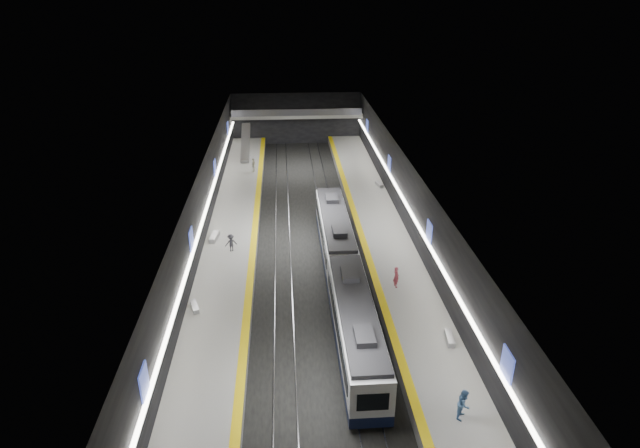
{
  "coord_description": "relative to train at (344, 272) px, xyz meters",
  "views": [
    {
      "loc": [
        -2.13,
        -47.79,
        24.34
      ],
      "look_at": [
        1.21,
        -0.42,
        2.2
      ],
      "focal_mm": 30.0,
      "sensor_mm": 36.0,
      "label": 1
    }
  ],
  "objects": [
    {
      "name": "wall_right",
      "position": [
        7.5,
        9.85,
        1.8
      ],
      "size": [
        0.04,
        70.0,
        8.0
      ],
      "primitive_type": "cube",
      "color": "black",
      "rests_on": "ground"
    },
    {
      "name": "cove_light_left",
      "position": [
        -12.3,
        9.85,
        1.6
      ],
      "size": [
        0.25,
        68.6,
        0.12
      ],
      "primitive_type": "cube",
      "color": "white",
      "rests_on": "wall_left"
    },
    {
      "name": "bench_left_far",
      "position": [
        -11.63,
        9.2,
        -0.95
      ],
      "size": [
        0.87,
        2.1,
        0.5
      ],
      "primitive_type": "cube",
      "rotation": [
        0.0,
        0.0,
        -0.15
      ],
      "color": "#99999E",
      "rests_on": "platform_left"
    },
    {
      "name": "passenger_right_b",
      "position": [
        5.28,
        -15.14,
        -0.22
      ],
      "size": [
        1.15,
        1.21,
        1.96
      ],
      "primitive_type": "imported",
      "rotation": [
        0.0,
        0.0,
        0.97
      ],
      "color": "#537FB5",
      "rests_on": "platform_right"
    },
    {
      "name": "passenger_left_a",
      "position": [
        -8.62,
        28.67,
        -0.26
      ],
      "size": [
        0.76,
        1.18,
        1.87
      ],
      "primitive_type": "imported",
      "rotation": [
        0.0,
        0.0,
        -1.87
      ],
      "color": "silver",
      "rests_on": "platform_left"
    },
    {
      "name": "ceiling",
      "position": [
        -2.5,
        9.85,
        5.8
      ],
      "size": [
        20.0,
        70.0,
        0.04
      ],
      "primitive_type": "cube",
      "rotation": [
        3.14,
        0.0,
        0.0
      ],
      "color": "beige",
      "rests_on": "wall_left"
    },
    {
      "name": "platform_right",
      "position": [
        5.0,
        9.85,
        -1.7
      ],
      "size": [
        5.0,
        70.0,
        1.0
      ],
      "primitive_type": "cube",
      "color": "slate",
      "rests_on": "ground"
    },
    {
      "name": "bench_left_near",
      "position": [
        -11.84,
        -2.81,
        -1.0
      ],
      "size": [
        0.93,
        1.7,
        0.4
      ],
      "primitive_type": "cube",
      "rotation": [
        0.0,
        0.0,
        0.3
      ],
      "color": "#99999E",
      "rests_on": "platform_left"
    },
    {
      "name": "tile_surface_right",
      "position": [
        5.0,
        9.85,
        -1.19
      ],
      "size": [
        5.0,
        70.0,
        0.02
      ],
      "primitive_type": "cube",
      "color": "#9D9D99",
      "rests_on": "platform_right"
    },
    {
      "name": "passenger_left_b",
      "position": [
        -9.76,
        6.62,
        -0.35
      ],
      "size": [
        1.24,
        0.94,
        1.7
      ],
      "primitive_type": "imported",
      "rotation": [
        0.0,
        0.0,
        3.46
      ],
      "color": "#3C3C43",
      "rests_on": "platform_left"
    },
    {
      "name": "wall_left",
      "position": [
        -12.5,
        9.85,
        1.8
      ],
      "size": [
        0.04,
        70.0,
        8.0
      ],
      "primitive_type": "cube",
      "color": "black",
      "rests_on": "ground"
    },
    {
      "name": "tactile_strip_right",
      "position": [
        2.8,
        9.85,
        -1.18
      ],
      "size": [
        0.6,
        70.0,
        0.02
      ],
      "primitive_type": "cube",
      "color": "yellow",
      "rests_on": "platform_right"
    },
    {
      "name": "tile_surface_left",
      "position": [
        -10.0,
        9.85,
        -1.19
      ],
      "size": [
        5.0,
        70.0,
        0.02
      ],
      "primitive_type": "cube",
      "color": "#9D9D99",
      "rests_on": "platform_left"
    },
    {
      "name": "escalator",
      "position": [
        -10.0,
        35.85,
        0.7
      ],
      "size": [
        1.2,
        7.5,
        3.92
      ],
      "primitive_type": "cube",
      "rotation": [
        0.44,
        0.0,
        0.0
      ],
      "color": "#99999E",
      "rests_on": "platform_left"
    },
    {
      "name": "bench_right_far",
      "position": [
        6.86,
        22.42,
        -0.99
      ],
      "size": [
        0.81,
        1.72,
        0.41
      ],
      "primitive_type": "cube",
      "rotation": [
        0.0,
        0.0,
        0.22
      ],
      "color": "#99999E",
      "rests_on": "platform_right"
    },
    {
      "name": "tactile_strip_left",
      "position": [
        -7.8,
        9.85,
        -1.18
      ],
      "size": [
        0.6,
        70.0,
        0.02
      ],
      "primitive_type": "cube",
      "color": "yellow",
      "rests_on": "platform_left"
    },
    {
      "name": "cove_light_right",
      "position": [
        7.3,
        9.85,
        1.6
      ],
      "size": [
        0.25,
        68.6,
        0.12
      ],
      "primitive_type": "cube",
      "color": "white",
      "rests_on": "wall_right"
    },
    {
      "name": "mezzanine_bridge",
      "position": [
        -2.5,
        42.78,
        2.84
      ],
      "size": [
        20.0,
        3.0,
        1.5
      ],
      "color": "gray",
      "rests_on": "wall_left"
    },
    {
      "name": "ground",
      "position": [
        -2.5,
        9.85,
        -2.2
      ],
      "size": [
        70.0,
        70.0,
        0.0
      ],
      "primitive_type": "plane",
      "color": "black",
      "rests_on": "ground"
    },
    {
      "name": "rails",
      "position": [
        -2.5,
        9.85,
        -2.14
      ],
      "size": [
        6.52,
        70.0,
        0.12
      ],
      "color": "gray",
      "rests_on": "ground"
    },
    {
      "name": "platform_left",
      "position": [
        -10.0,
        9.85,
        -1.7
      ],
      "size": [
        5.0,
        70.0,
        1.0
      ],
      "primitive_type": "cube",
      "color": "slate",
      "rests_on": "ground"
    },
    {
      "name": "train",
      "position": [
        0.0,
        0.0,
        0.0
      ],
      "size": [
        2.69,
        30.04,
        3.6
      ],
      "color": "#0E1635",
      "rests_on": "ground"
    },
    {
      "name": "ad_posters",
      "position": [
        -2.5,
        10.85,
        2.3
      ],
      "size": [
        19.94,
        53.5,
        2.2
      ],
      "color": "#4051C0",
      "rests_on": "wall_left"
    },
    {
      "name": "bench_right_near",
      "position": [
        6.63,
        -8.06,
        -0.98
      ],
      "size": [
        0.68,
        1.79,
        0.43
      ],
      "primitive_type": "cube",
      "rotation": [
        0.0,
        0.0,
        -0.11
      ],
      "color": "#99999E",
      "rests_on": "platform_right"
    },
    {
      "name": "wall_back",
      "position": [
        -2.5,
        44.85,
        1.8
      ],
      "size": [
        20.0,
        0.04,
        8.0
      ],
      "primitive_type": "cube",
      "color": "black",
      "rests_on": "ground"
    },
    {
      "name": "passenger_right_a",
      "position": [
        4.26,
        -0.65,
        -0.29
      ],
      "size": [
        0.58,
        0.75,
        1.82
      ],
      "primitive_type": "imported",
      "rotation": [
        0.0,
        0.0,
        1.82
      ],
      "color": "#A93F4E",
      "rests_on": "platform_right"
    }
  ]
}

